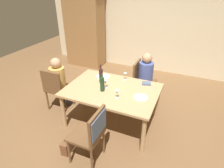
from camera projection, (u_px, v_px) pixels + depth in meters
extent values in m
plane|color=brown|center=(112.00, 121.00, 3.75)|extent=(10.00, 10.00, 0.00)
cube|color=beige|center=(152.00, 24.00, 5.32)|extent=(6.40, 0.12, 2.70)
cube|color=olive|center=(85.00, 31.00, 5.77)|extent=(1.10, 0.56, 2.10)
cube|color=tan|center=(112.00, 90.00, 3.41)|extent=(1.63, 1.14, 0.04)
cylinder|color=tan|center=(63.00, 112.00, 3.45)|extent=(0.07, 0.07, 0.68)
cylinder|color=tan|center=(143.00, 135.00, 2.92)|extent=(0.07, 0.07, 0.68)
cylinder|color=tan|center=(90.00, 87.00, 4.24)|extent=(0.07, 0.07, 0.68)
cylinder|color=tan|center=(157.00, 102.00, 3.72)|extent=(0.07, 0.07, 0.68)
cylinder|color=brown|center=(59.00, 92.00, 4.28)|extent=(0.04, 0.04, 0.44)
cylinder|color=brown|center=(73.00, 96.00, 4.15)|extent=(0.04, 0.04, 0.44)
cylinder|color=brown|center=(48.00, 101.00, 3.98)|extent=(0.04, 0.04, 0.44)
cylinder|color=brown|center=(63.00, 105.00, 3.84)|extent=(0.04, 0.04, 0.44)
cube|color=brown|center=(59.00, 88.00, 3.95)|extent=(0.44, 0.44, 0.04)
cube|color=brown|center=(51.00, 82.00, 3.67)|extent=(0.44, 0.04, 0.44)
cylinder|color=brown|center=(154.00, 90.00, 4.36)|extent=(0.04, 0.04, 0.44)
cylinder|color=brown|center=(150.00, 98.00, 4.06)|extent=(0.04, 0.04, 0.44)
cylinder|color=brown|center=(138.00, 87.00, 4.49)|extent=(0.04, 0.04, 0.44)
cylinder|color=brown|center=(133.00, 94.00, 4.19)|extent=(0.04, 0.04, 0.44)
cube|color=brown|center=(145.00, 83.00, 4.16)|extent=(0.44, 0.44, 0.04)
cube|color=brown|center=(137.00, 71.00, 4.11)|extent=(0.04, 0.44, 0.44)
cylinder|color=brown|center=(69.00, 152.00, 2.80)|extent=(0.04, 0.04, 0.44)
cylinder|color=brown|center=(83.00, 135.00, 3.10)|extent=(0.04, 0.04, 0.44)
cylinder|color=brown|center=(92.00, 161.00, 2.66)|extent=(0.04, 0.04, 0.44)
cylinder|color=brown|center=(104.00, 142.00, 2.97)|extent=(0.04, 0.04, 0.44)
cube|color=brown|center=(86.00, 135.00, 2.77)|extent=(0.44, 0.44, 0.04)
cube|color=brown|center=(97.00, 126.00, 2.58)|extent=(0.04, 0.44, 0.44)
cube|color=#4C5B75|center=(97.00, 125.00, 2.57)|extent=(0.07, 0.40, 0.31)
cylinder|color=#33333D|center=(61.00, 93.00, 4.20)|extent=(0.11, 0.11, 0.46)
cylinder|color=#33333D|center=(68.00, 95.00, 4.14)|extent=(0.11, 0.11, 0.46)
cylinder|color=tan|center=(58.00, 78.00, 3.83)|extent=(0.30, 0.30, 0.46)
sphere|color=tan|center=(55.00, 63.00, 3.67)|extent=(0.20, 0.20, 0.20)
cylinder|color=#33333D|center=(151.00, 91.00, 4.29)|extent=(0.11, 0.11, 0.46)
cylinder|color=#33333D|center=(149.00, 95.00, 4.15)|extent=(0.11, 0.11, 0.46)
cylinder|color=#475699|center=(146.00, 73.00, 4.04)|extent=(0.31, 0.31, 0.47)
sphere|color=tan|center=(147.00, 58.00, 3.88)|extent=(0.20, 0.20, 0.20)
cylinder|color=black|center=(101.00, 76.00, 3.58)|extent=(0.07, 0.07, 0.23)
sphere|color=black|center=(101.00, 70.00, 3.52)|extent=(0.07, 0.07, 0.07)
cylinder|color=black|center=(101.00, 67.00, 3.49)|extent=(0.03, 0.03, 0.09)
cylinder|color=#19381E|center=(102.00, 85.00, 3.29)|extent=(0.08, 0.08, 0.22)
sphere|color=#19381E|center=(102.00, 79.00, 3.23)|extent=(0.08, 0.08, 0.08)
cylinder|color=#19381E|center=(102.00, 76.00, 3.21)|extent=(0.03, 0.03, 0.07)
cylinder|color=silver|center=(117.00, 98.00, 3.14)|extent=(0.06, 0.06, 0.00)
cylinder|color=silver|center=(117.00, 96.00, 3.12)|extent=(0.01, 0.01, 0.07)
cone|color=silver|center=(117.00, 92.00, 3.08)|extent=(0.07, 0.07, 0.07)
cylinder|color=silver|center=(106.00, 88.00, 3.43)|extent=(0.06, 0.06, 0.00)
cylinder|color=silver|center=(106.00, 86.00, 3.42)|extent=(0.01, 0.01, 0.07)
cone|color=silver|center=(106.00, 82.00, 3.38)|extent=(0.07, 0.07, 0.07)
cylinder|color=silver|center=(125.00, 80.00, 3.71)|extent=(0.06, 0.06, 0.00)
cylinder|color=silver|center=(125.00, 78.00, 3.69)|extent=(0.01, 0.01, 0.07)
cone|color=silver|center=(125.00, 75.00, 3.65)|extent=(0.07, 0.07, 0.07)
cylinder|color=white|center=(103.00, 76.00, 3.82)|extent=(0.27, 0.27, 0.01)
cylinder|color=silver|center=(141.00, 97.00, 3.14)|extent=(0.24, 0.24, 0.01)
cube|color=#4C5B75|center=(146.00, 83.00, 3.55)|extent=(0.19, 0.16, 0.03)
cube|color=brown|center=(68.00, 145.00, 3.06)|extent=(0.13, 0.29, 0.22)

